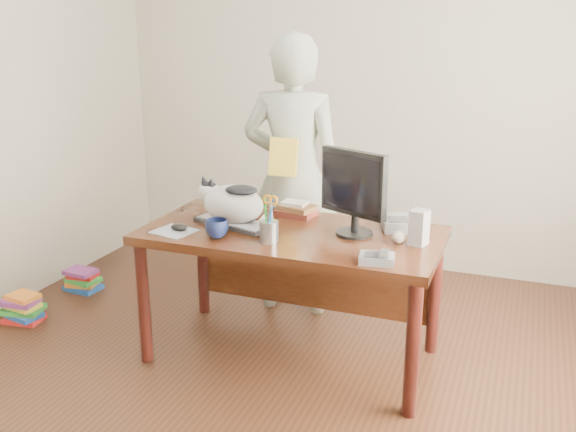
# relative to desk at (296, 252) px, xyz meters

# --- Properties ---
(room) EXTENTS (4.50, 4.50, 4.50)m
(room) POSITION_rel_desk_xyz_m (0.00, -0.68, 0.75)
(room) COLOR black
(room) RESTS_ON ground
(desk) EXTENTS (1.60, 0.80, 0.75)m
(desk) POSITION_rel_desk_xyz_m (0.00, 0.00, 0.00)
(desk) COLOR black
(desk) RESTS_ON ground
(keyboard) EXTENTS (0.49, 0.30, 0.03)m
(keyboard) POSITION_rel_desk_xyz_m (-0.34, -0.09, 0.16)
(keyboard) COLOR black
(keyboard) RESTS_ON desk
(cat) EXTENTS (0.45, 0.31, 0.26)m
(cat) POSITION_rel_desk_xyz_m (-0.35, -0.09, 0.28)
(cat) COLOR silver
(cat) RESTS_ON keyboard
(monitor) EXTENTS (0.39, 0.26, 0.46)m
(monitor) POSITION_rel_desk_xyz_m (0.33, -0.03, 0.40)
(monitor) COLOR black
(monitor) RESTS_ON desk
(pen_cup) EXTENTS (0.11, 0.11, 0.25)m
(pen_cup) POSITION_rel_desk_xyz_m (-0.05, -0.28, 0.22)
(pen_cup) COLOR gray
(pen_cup) RESTS_ON desk
(mousepad) EXTENTS (0.24, 0.23, 0.00)m
(mousepad) POSITION_rel_desk_xyz_m (-0.59, -0.31, 0.15)
(mousepad) COLOR #A9ADB5
(mousepad) RESTS_ON desk
(mouse) EXTENTS (0.11, 0.08, 0.04)m
(mouse) POSITION_rel_desk_xyz_m (-0.57, -0.29, 0.17)
(mouse) COLOR black
(mouse) RESTS_ON mousepad
(coffee_mug) EXTENTS (0.17, 0.17, 0.10)m
(coffee_mug) POSITION_rel_desk_xyz_m (-0.33, -0.31, 0.20)
(coffee_mug) COLOR #0C1333
(coffee_mug) RESTS_ON desk
(phone) EXTENTS (0.18, 0.16, 0.07)m
(phone) POSITION_rel_desk_xyz_m (0.54, -0.38, 0.17)
(phone) COLOR slate
(phone) RESTS_ON desk
(speaker) EXTENTS (0.10, 0.11, 0.18)m
(speaker) POSITION_rel_desk_xyz_m (0.68, -0.05, 0.24)
(speaker) COLOR #9C9C9E
(speaker) RESTS_ON desk
(baseball) EXTENTS (0.07, 0.07, 0.07)m
(baseball) POSITION_rel_desk_xyz_m (0.58, -0.07, 0.18)
(baseball) COLOR white
(baseball) RESTS_ON desk
(book_stack) EXTENTS (0.24, 0.20, 0.08)m
(book_stack) POSITION_rel_desk_xyz_m (-0.08, 0.21, 0.18)
(book_stack) COLOR #491A13
(book_stack) RESTS_ON desk
(calculator) EXTENTS (0.22, 0.26, 0.07)m
(calculator) POSITION_rel_desk_xyz_m (0.52, 0.17, 0.18)
(calculator) COLOR slate
(calculator) RESTS_ON desk
(person) EXTENTS (0.69, 0.49, 1.79)m
(person) POSITION_rel_desk_xyz_m (-0.23, 0.56, 0.29)
(person) COLOR beige
(person) RESTS_ON ground
(held_book) EXTENTS (0.18, 0.12, 0.23)m
(held_book) POSITION_rel_desk_xyz_m (-0.23, 0.39, 0.45)
(held_book) COLOR yellow
(held_book) RESTS_ON person
(book_pile_a) EXTENTS (0.27, 0.22, 0.18)m
(book_pile_a) POSITION_rel_desk_xyz_m (-1.75, -0.28, -0.51)
(book_pile_a) COLOR red
(book_pile_a) RESTS_ON ground
(book_pile_b) EXTENTS (0.26, 0.20, 0.15)m
(book_pile_b) POSITION_rel_desk_xyz_m (-1.72, 0.27, -0.53)
(book_pile_b) COLOR #194797
(book_pile_b) RESTS_ON ground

